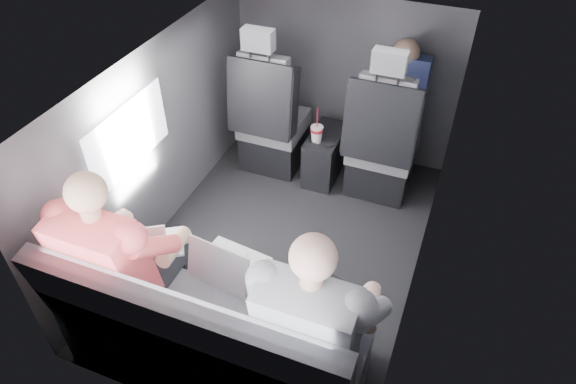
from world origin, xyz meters
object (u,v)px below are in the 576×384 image
at_px(passenger_rear_left, 125,259).
at_px(passenger_rear_right, 317,321).
at_px(front_seat_right, 381,149).
at_px(soda_cup, 317,133).
at_px(center_console, 325,155).
at_px(front_seat_left, 271,125).
at_px(laptop_silver, 228,264).
at_px(passenger_front_right, 400,94).
at_px(rear_bench, 209,342).
at_px(laptop_black, 323,292).
at_px(laptop_white, 150,245).

distance_m(passenger_rear_left, passenger_rear_right, 1.06).
relative_size(front_seat_right, soda_cup, 4.32).
height_order(front_seat_right, passenger_rear_left, passenger_rear_left).
relative_size(soda_cup, passenger_rear_right, 0.23).
relative_size(center_console, passenger_rear_left, 0.37).
bearing_deg(passenger_rear_right, passenger_rear_left, 180.00).
distance_m(front_seat_left, front_seat_right, 0.90).
bearing_deg(passenger_rear_left, front_seat_right, 62.19).
relative_size(laptop_silver, passenger_front_right, 0.52).
distance_m(front_seat_left, rear_bench, 1.96).
bearing_deg(front_seat_right, laptop_black, -87.56).
xyz_separation_m(front_seat_right, center_console, (-0.45, 0.04, -0.20)).
height_order(rear_bench, laptop_white, rear_bench).
height_order(laptop_white, passenger_rear_left, passenger_rear_left).
bearing_deg(front_seat_right, passenger_front_right, 82.41).
bearing_deg(soda_cup, laptop_white, -104.75).
distance_m(rear_bench, passenger_front_right, 2.26).
relative_size(front_seat_left, soda_cup, 4.32).
xyz_separation_m(center_console, passenger_rear_right, (0.55, -1.85, 0.45)).
bearing_deg(soda_cup, rear_bench, -88.81).
bearing_deg(rear_bench, passenger_front_right, 77.36).
relative_size(center_console, laptop_black, 1.37).
height_order(rear_bench, laptop_black, rear_bench).
height_order(center_console, laptop_black, laptop_black).
distance_m(laptop_white, laptop_silver, 0.45).
bearing_deg(laptop_white, rear_bench, -28.39).
height_order(front_seat_left, laptop_silver, front_seat_left).
distance_m(front_seat_left, soda_cup, 0.43).
distance_m(front_seat_right, passenger_front_right, 0.43).
relative_size(front_seat_left, rear_bench, 0.79).
distance_m(front_seat_left, laptop_silver, 1.71).
distance_m(front_seat_right, laptop_black, 1.63).
bearing_deg(passenger_rear_left, passenger_front_right, 64.44).
height_order(soda_cup, passenger_rear_right, passenger_rear_right).
bearing_deg(front_seat_right, center_console, 174.93).
bearing_deg(passenger_rear_left, laptop_silver, 19.44).
height_order(center_console, passenger_front_right, passenger_front_right).
relative_size(front_seat_right, laptop_black, 3.61).
bearing_deg(front_seat_left, passenger_front_right, 15.43).
bearing_deg(laptop_white, passenger_front_right, 63.94).
relative_size(center_console, laptop_white, 1.16).
bearing_deg(front_seat_left, rear_bench, -76.69).
relative_size(passenger_rear_left, passenger_rear_right, 1.00).
relative_size(front_seat_left, passenger_front_right, 1.74).
bearing_deg(laptop_black, front_seat_right, 92.44).
bearing_deg(laptop_black, center_console, 107.40).
relative_size(laptop_black, passenger_rear_left, 0.27).
relative_size(passenger_rear_right, passenger_front_right, 1.76).
xyz_separation_m(front_seat_right, laptop_black, (0.07, -1.62, 0.23)).
xyz_separation_m(front_seat_left, center_console, (0.45, 0.04, -0.20)).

